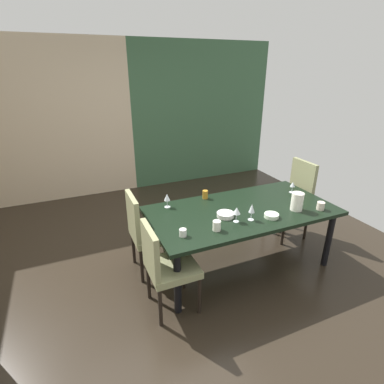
% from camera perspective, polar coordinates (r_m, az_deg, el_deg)
% --- Properties ---
extents(ground_plane, '(5.99, 5.66, 0.02)m').
position_cam_1_polar(ground_plane, '(3.55, -2.82, -15.11)').
color(ground_plane, black).
extents(back_panel_interior, '(3.20, 0.10, 2.62)m').
position_cam_1_polar(back_panel_interior, '(5.50, -28.27, 11.20)').
color(back_panel_interior, beige).
rests_on(back_panel_interior, ground_plane).
extents(garden_window_panel, '(2.79, 0.10, 2.62)m').
position_cam_1_polar(garden_window_panel, '(6.05, 1.91, 14.64)').
color(garden_window_panel, '#3A5F40').
rests_on(garden_window_panel, ground_plane).
extents(dining_table, '(2.05, 1.03, 0.72)m').
position_cam_1_polar(dining_table, '(3.37, 9.43, -4.29)').
color(dining_table, black).
rests_on(dining_table, ground_plane).
extents(chair_left_far, '(0.45, 0.44, 0.94)m').
position_cam_1_polar(chair_left_far, '(3.33, -8.89, -7.10)').
color(chair_left_far, gray).
rests_on(chair_left_far, ground_plane).
extents(chair_right_far, '(0.44, 0.44, 1.04)m').
position_cam_1_polar(chair_right_far, '(4.22, 18.83, -0.90)').
color(chair_right_far, gray).
rests_on(chair_right_far, ground_plane).
extents(chair_left_near, '(0.45, 0.44, 0.90)m').
position_cam_1_polar(chair_left_near, '(2.81, -5.26, -13.43)').
color(chair_left_near, gray).
rests_on(chair_left_near, ground_plane).
extents(wine_glass_east, '(0.07, 0.07, 0.16)m').
position_cam_1_polar(wine_glass_east, '(3.30, -4.78, -1.08)').
color(wine_glass_east, silver).
rests_on(wine_glass_east, dining_table).
extents(wine_glass_center, '(0.08, 0.08, 0.16)m').
position_cam_1_polar(wine_glass_center, '(3.01, 8.51, -3.61)').
color(wine_glass_center, silver).
rests_on(wine_glass_center, dining_table).
extents(wine_glass_west, '(0.06, 0.06, 0.18)m').
position_cam_1_polar(wine_glass_west, '(3.07, 11.32, -3.17)').
color(wine_glass_west, silver).
rests_on(wine_glass_west, dining_table).
extents(wine_glass_near_shelf, '(0.07, 0.07, 0.14)m').
position_cam_1_polar(wine_glass_near_shelf, '(3.88, 18.63, 1.29)').
color(wine_glass_near_shelf, silver).
rests_on(wine_glass_near_shelf, dining_table).
extents(serving_bowl_right, '(0.18, 0.18, 0.04)m').
position_cam_1_polar(serving_bowl_right, '(3.14, 6.39, -4.30)').
color(serving_bowl_right, silver).
rests_on(serving_bowl_right, dining_table).
extents(serving_bowl_south, '(0.15, 0.15, 0.04)m').
position_cam_1_polar(serving_bowl_south, '(3.21, 14.90, -4.36)').
color(serving_bowl_south, '#DFF2D2').
rests_on(serving_bowl_south, dining_table).
extents(cup_corner, '(0.06, 0.06, 0.10)m').
position_cam_1_polar(cup_corner, '(3.54, 2.53, -0.48)').
color(cup_corner, '#BF8025').
rests_on(cup_corner, dining_table).
extents(cup_north, '(0.08, 0.08, 0.09)m').
position_cam_1_polar(cup_north, '(3.55, 23.31, -2.44)').
color(cup_north, beige).
rests_on(cup_north, dining_table).
extents(cup_rear, '(0.07, 0.07, 0.07)m').
position_cam_1_polar(cup_rear, '(2.78, -1.75, -7.74)').
color(cup_rear, white).
rests_on(cup_rear, dining_table).
extents(cup_front, '(0.08, 0.08, 0.10)m').
position_cam_1_polar(cup_front, '(2.87, 4.74, -6.41)').
color(cup_front, white).
rests_on(cup_front, dining_table).
extents(pitcher_left, '(0.15, 0.13, 0.20)m').
position_cam_1_polar(pitcher_left, '(3.43, 19.41, -1.69)').
color(pitcher_left, white).
rests_on(pitcher_left, dining_table).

